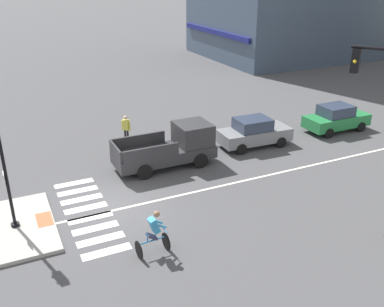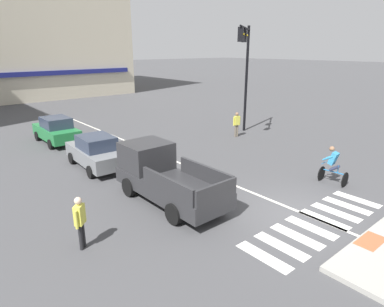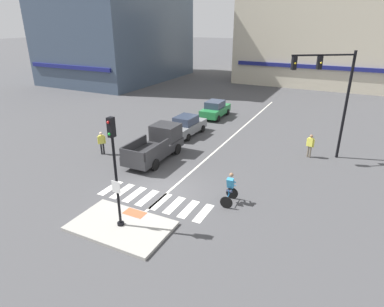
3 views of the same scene
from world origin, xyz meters
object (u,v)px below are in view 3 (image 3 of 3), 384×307
(car_grey_westbound_far, at_px, (187,126))
(pickup_truck_charcoal_westbound_near, at_px, (158,144))
(pedestrian_waiting_far_side, at_px, (310,144))
(signal_pole, at_px, (115,164))
(traffic_light_mast, at_px, (331,88))
(car_green_westbound_distant, at_px, (215,109))
(cyclist, at_px, (230,188))
(pedestrian_at_curb_left, at_px, (102,141))

(car_grey_westbound_far, xyz_separation_m, pickup_truck_charcoal_westbound_near, (0.42, -5.14, 0.17))
(car_grey_westbound_far, xyz_separation_m, pedestrian_waiting_far_side, (9.85, -0.40, 0.17))
(signal_pole, relative_size, car_grey_westbound_far, 1.24)
(signal_pole, distance_m, traffic_light_mast, 14.81)
(signal_pole, height_order, pedestrian_waiting_far_side, signal_pole)
(traffic_light_mast, height_order, car_green_westbound_distant, traffic_light_mast)
(cyclist, height_order, pedestrian_waiting_far_side, cyclist)
(car_grey_westbound_far, bearing_deg, pedestrian_at_curb_left, -118.22)
(pickup_truck_charcoal_westbound_near, xyz_separation_m, cyclist, (6.61, -3.53, -0.11))
(signal_pole, bearing_deg, car_grey_westbound_far, 104.24)
(signal_pole, distance_m, cyclist, 6.20)
(cyclist, distance_m, pedestrian_at_curb_left, 10.72)
(pedestrian_at_curb_left, bearing_deg, pedestrian_waiting_far_side, 24.34)
(signal_pole, bearing_deg, pedestrian_at_curb_left, 135.61)
(cyclist, bearing_deg, pedestrian_at_curb_left, 167.85)
(traffic_light_mast, height_order, pedestrian_waiting_far_side, traffic_light_mast)
(car_green_westbound_distant, xyz_separation_m, pickup_truck_charcoal_westbound_near, (0.35, -11.09, 0.17))
(cyclist, xyz_separation_m, pedestrian_waiting_far_side, (2.81, 8.27, 0.11))
(traffic_light_mast, xyz_separation_m, pedestrian_at_curb_left, (-14.04, -6.18, -3.92))
(signal_pole, height_order, traffic_light_mast, traffic_light_mast)
(car_green_westbound_distant, relative_size, cyclist, 2.45)
(signal_pole, height_order, pickup_truck_charcoal_westbound_near, signal_pole)
(car_green_westbound_distant, height_order, cyclist, cyclist)
(signal_pole, bearing_deg, car_green_westbound_distant, 99.66)
(signal_pole, height_order, cyclist, signal_pole)
(cyclist, bearing_deg, traffic_light_mast, 67.08)
(traffic_light_mast, bearing_deg, pedestrian_at_curb_left, -156.25)
(pickup_truck_charcoal_westbound_near, bearing_deg, cyclist, -28.08)
(cyclist, bearing_deg, pedestrian_waiting_far_side, 71.21)
(signal_pole, xyz_separation_m, pedestrian_at_curb_left, (-6.74, 6.60, -2.26))
(car_green_westbound_distant, distance_m, pickup_truck_charcoal_westbound_near, 11.10)
(traffic_light_mast, bearing_deg, cyclist, -112.92)
(signal_pole, xyz_separation_m, pedestrian_waiting_far_side, (6.55, 12.61, -2.26))
(pedestrian_at_curb_left, bearing_deg, signal_pole, -44.39)
(signal_pole, height_order, car_green_westbound_distant, signal_pole)
(cyclist, height_order, pedestrian_at_curb_left, cyclist)
(signal_pole, relative_size, traffic_light_mast, 0.72)
(car_green_westbound_distant, relative_size, pedestrian_at_curb_left, 2.46)
(traffic_light_mast, distance_m, car_green_westbound_distant, 12.88)
(pickup_truck_charcoal_westbound_near, height_order, pedestrian_waiting_far_side, pickup_truck_charcoal_westbound_near)
(traffic_light_mast, distance_m, pedestrian_at_curb_left, 15.83)
(signal_pole, relative_size, pedestrian_at_curb_left, 3.09)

